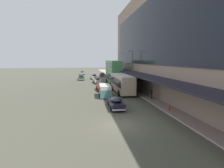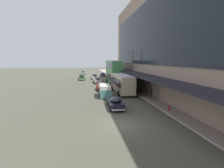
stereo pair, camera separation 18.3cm
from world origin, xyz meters
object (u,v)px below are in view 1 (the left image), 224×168
Objects in this scene: transit_bus_kerbside_rear at (122,82)px; sedan_oncoming_front at (103,74)px; transit_bus_kerbside_front at (113,72)px; fire_hydrant at (169,108)px; sedan_trailing_mid at (102,86)px; street_lamp at (131,67)px; sedan_lead_near at (97,80)px; sedan_oncoming_rear at (82,73)px; sedan_second_near at (116,102)px; sedan_lead_mid at (94,77)px; pedestrian_at_kerb at (152,92)px; vw_van at (105,90)px; sedan_far_back at (81,77)px.

sedan_oncoming_front is (0.21, 32.37, -1.17)m from transit_bus_kerbside_rear.
transit_bus_kerbside_front is 14.27× the size of fire_hydrant.
street_lamp is at bearing 10.59° from sedan_trailing_mid.
sedan_oncoming_rear is (-3.67, 26.98, -0.01)m from sedan_lead_near.
sedan_oncoming_rear is at bearing 105.19° from street_lamp.
sedan_oncoming_rear is at bearing 99.67° from transit_bus_kerbside_rear.
sedan_oncoming_rear is at bearing 94.47° from sedan_second_near.
transit_bus_kerbside_front is 2.27× the size of sedan_oncoming_rear.
sedan_lead_mid is 2.31× the size of pedestrian_at_kerb.
transit_bus_kerbside_front is 9.31m from sedan_trailing_mid.
sedan_lead_mid reaches higher than fire_hydrant.
sedan_lead_mid reaches higher than sedan_oncoming_front.
pedestrian_at_kerb is at bearing -29.33° from vw_van.
sedan_far_back is 25.35m from vw_van.
sedan_lead_mid is at bearing 107.19° from transit_bus_kerbside_front.
sedan_second_near is 7.27m from vw_van.
sedan_oncoming_rear is at bearing 97.74° from sedan_lead_near.
transit_bus_kerbside_front is at bearing 95.51° from fire_hydrant.
transit_bus_kerbside_rear reaches higher than sedan_trailing_mid.
fire_hydrant is at bearing -73.79° from sedan_far_back.
sedan_trailing_mid is 16.89m from fire_hydrant.
vw_van is (-3.71, -35.05, 0.35)m from sedan_oncoming_front.
sedan_trailing_mid is 5.77m from vw_van.
pedestrian_at_kerb is (6.64, -3.73, 0.08)m from vw_van.
pedestrian_at_kerb is (10.56, -28.77, 0.41)m from sedan_far_back.
vw_van reaches higher than sedan_oncoming_front.
sedan_lead_near reaches higher than sedan_second_near.
transit_bus_kerbside_front is at bearing -89.33° from sedan_oncoming_front.
street_lamp reaches higher than sedan_lead_mid.
sedan_oncoming_front is (3.57, 29.30, -0.07)m from sedan_trailing_mid.
sedan_far_back is at bearing 98.90° from vw_van.
transit_bus_kerbside_front is 17.95m from pedestrian_at_kerb.
pedestrian_at_kerb reaches higher than sedan_lead_mid.
pedestrian_at_kerb is (6.50, -20.73, 0.44)m from sedan_lead_near.
sedan_second_near is 2.44× the size of pedestrian_at_kerb.
street_lamp reaches higher than vw_van.
fire_hydrant is at bearing -77.71° from transit_bus_kerbside_rear.
street_lamp reaches higher than pedestrian_at_kerb.
sedan_second_near is (-3.03, -9.94, -1.19)m from transit_bus_kerbside_rear.
transit_bus_kerbside_front is 2.33× the size of sedan_lead_mid.
sedan_lead_near is (4.05, -8.04, -0.03)m from sedan_far_back.
sedan_far_back is 6.36× the size of fire_hydrant.
fire_hydrant is (2.55, -45.04, -0.25)m from sedan_oncoming_front.
sedan_lead_near is 12.51m from street_lamp.
sedan_trailing_mid is 0.57× the size of street_lamp.
fire_hydrant is (10.18, -35.03, -0.28)m from sedan_far_back.
transit_bus_kerbside_front is 1.29× the size of street_lamp.
sedan_oncoming_rear is 2.37× the size of pedestrian_at_kerb.
street_lamp is at bearing 90.62° from pedestrian_at_kerb.
transit_bus_kerbside_front is 2.26× the size of sedan_trailing_mid.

